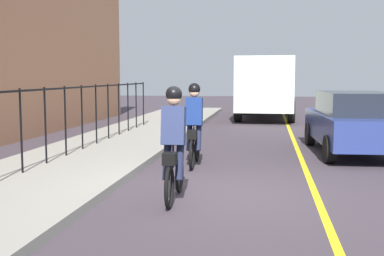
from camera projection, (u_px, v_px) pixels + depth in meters
ground_plane at (219, 194)px, 8.32m from camera, size 80.00×80.00×0.00m
lane_line_centre at (317, 197)px, 8.08m from camera, size 36.00×0.12×0.01m
sidewalk at (30, 183)px, 8.82m from camera, size 40.00×3.20×0.15m
iron_fence at (33, 114)px, 9.74m from camera, size 17.55×0.04×1.60m
cyclist_lead at (194, 125)px, 10.73m from camera, size 1.71×0.37×1.83m
cyclist_follow at (174, 144)px, 7.72m from camera, size 1.71×0.37×1.83m
patrol_sedan at (354, 122)px, 12.47m from camera, size 4.50×2.14×1.58m
box_truck_background at (266, 85)px, 22.65m from camera, size 6.77×2.68×2.78m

